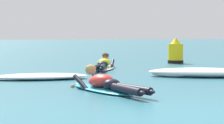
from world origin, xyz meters
name	(u,v)px	position (x,y,z in m)	size (l,w,h in m)	color
ground_plane	(84,64)	(0.00, 10.00, 0.00)	(120.00, 120.00, 0.00)	#2D6B7A
surfer_near	(105,84)	(-0.62, 2.47, 0.14)	(1.31, 2.43, 0.54)	#2DB2D1
surfer_far	(103,65)	(0.24, 7.39, 0.13)	(1.24, 2.60, 0.53)	white
whitewater_mid_left	(203,73)	(2.37, 4.69, 0.11)	(2.93, 1.76, 0.23)	white
whitewater_back	(41,77)	(-1.76, 4.93, 0.07)	(2.31, 0.88, 0.15)	white
channel_marker_buoy	(176,53)	(3.37, 9.49, 0.38)	(0.59, 0.59, 0.97)	yellow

